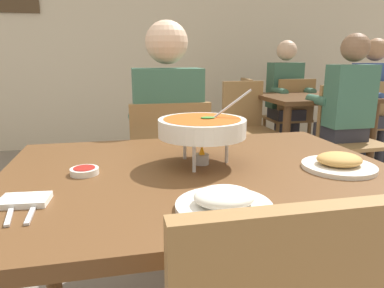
{
  "coord_description": "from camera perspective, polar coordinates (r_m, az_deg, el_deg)",
  "views": [
    {
      "loc": [
        -0.27,
        -1.08,
        1.12
      ],
      "look_at": [
        0.0,
        0.15,
        0.81
      ],
      "focal_mm": 32.76,
      "sensor_mm": 36.0,
      "label": 1
    }
  ],
  "objects": [
    {
      "name": "spoon_utensil",
      "position": [
        0.95,
        -24.45,
        -9.59
      ],
      "size": [
        0.02,
        0.17,
        0.01
      ],
      "primitive_type": "cube",
      "rotation": [
        0.0,
        0.0,
        0.04
      ],
      "color": "silver",
      "rests_on": "dining_table_main"
    },
    {
      "name": "diner_main",
      "position": [
        1.94,
        -4.09,
        2.64
      ],
      "size": [
        0.4,
        0.45,
        1.31
      ],
      "color": "#2D2D38",
      "rests_on": "ground_plane"
    },
    {
      "name": "chair_diner_main",
      "position": [
        1.97,
        -3.83,
        -4.28
      ],
      "size": [
        0.44,
        0.44,
        0.9
      ],
      "color": "olive",
      "rests_on": "ground_plane"
    },
    {
      "name": "curry_bowl",
      "position": [
        1.2,
        1.65,
        2.63
      ],
      "size": [
        0.33,
        0.3,
        0.26
      ],
      "color": "silver",
      "rests_on": "dining_table_main"
    },
    {
      "name": "patron_bg_middle",
      "position": [
        4.0,
        27.4,
        6.94
      ],
      "size": [
        0.4,
        0.45,
        1.31
      ],
      "color": "#2D2D38",
      "rests_on": "ground_plane"
    },
    {
      "name": "chair_bg_left",
      "position": [
        4.12,
        15.76,
        4.8
      ],
      "size": [
        0.45,
        0.45,
        0.9
      ],
      "color": "olive",
      "rests_on": "ground_plane"
    },
    {
      "name": "dining_table_main",
      "position": [
        1.21,
        1.52,
        -8.76
      ],
      "size": [
        1.3,
        0.97,
        0.76
      ],
      "color": "brown",
      "rests_on": "ground_plane"
    },
    {
      "name": "chair_bg_middle",
      "position": [
        3.99,
        26.75,
        3.56
      ],
      "size": [
        0.48,
        0.48,
        0.9
      ],
      "color": "olive",
      "rests_on": "ground_plane"
    },
    {
      "name": "appetizer_plate",
      "position": [
        1.27,
        22.8,
        -2.87
      ],
      "size": [
        0.24,
        0.24,
        0.06
      ],
      "color": "white",
      "rests_on": "dining_table_main"
    },
    {
      "name": "patron_bg_right",
      "position": [
        3.16,
        23.8,
        5.86
      ],
      "size": [
        0.4,
        0.45,
        1.31
      ],
      "color": "#2D2D38",
      "rests_on": "ground_plane"
    },
    {
      "name": "chair_bg_right",
      "position": [
        3.24,
        23.85,
        1.76
      ],
      "size": [
        0.46,
        0.46,
        0.9
      ],
      "color": "olive",
      "rests_on": "ground_plane"
    },
    {
      "name": "rice_plate",
      "position": [
        0.87,
        5.23,
        -9.34
      ],
      "size": [
        0.24,
        0.24,
        0.06
      ],
      "color": "white",
      "rests_on": "dining_table_main"
    },
    {
      "name": "sauce_dish",
      "position": [
        1.17,
        -17.1,
        -4.19
      ],
      "size": [
        0.09,
        0.09,
        0.02
      ],
      "color": "white",
      "rests_on": "dining_table_main"
    },
    {
      "name": "chair_bg_corner",
      "position": [
        3.47,
        8.8,
        3.54
      ],
      "size": [
        0.46,
        0.46,
        0.9
      ],
      "color": "olive",
      "rests_on": "ground_plane"
    },
    {
      "name": "patron_bg_left",
      "position": [
        4.11,
        15.02,
        8.15
      ],
      "size": [
        0.4,
        0.45,
        1.31
      ],
      "color": "#2D2D38",
      "rests_on": "ground_plane"
    },
    {
      "name": "fork_utensil",
      "position": [
        0.96,
        -27.4,
        -9.61
      ],
      "size": [
        0.04,
        0.17,
        0.01
      ],
      "primitive_type": "cube",
      "rotation": [
        0.0,
        0.0,
        0.15
      ],
      "color": "silver",
      "rests_on": "dining_table_main"
    },
    {
      "name": "chair_bg_window",
      "position": [
        3.95,
        7.17,
        4.84
      ],
      "size": [
        0.5,
        0.5,
        0.9
      ],
      "color": "olive",
      "rests_on": "ground_plane"
    },
    {
      "name": "dining_table_far",
      "position": [
        3.67,
        18.96,
        5.33
      ],
      "size": [
        1.0,
        0.8,
        0.76
      ],
      "color": "#51331C",
      "rests_on": "ground_plane"
    },
    {
      "name": "cafe_rear_partition",
      "position": [
        4.66,
        -9.39,
        18.35
      ],
      "size": [
        10.0,
        0.1,
        3.0
      ],
      "primitive_type": "cube",
      "color": "beige",
      "rests_on": "ground_plane"
    },
    {
      "name": "napkin_folded",
      "position": [
        1.0,
        -25.59,
        -8.28
      ],
      "size": [
        0.13,
        0.09,
        0.02
      ],
      "primitive_type": "cube",
      "rotation": [
        0.0,
        0.0,
        -0.09
      ],
      "color": "white",
      "rests_on": "dining_table_main"
    }
  ]
}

